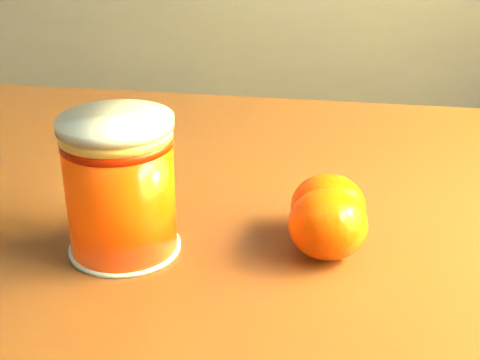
{
  "coord_description": "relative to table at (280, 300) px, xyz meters",
  "views": [
    {
      "loc": [
        0.82,
        -0.23,
        0.97
      ],
      "look_at": [
        0.84,
        0.24,
        0.75
      ],
      "focal_mm": 50.0,
      "sensor_mm": 36.0,
      "label": 1
    }
  ],
  "objects": [
    {
      "name": "juice_glass",
      "position": [
        -0.13,
        -0.05,
        0.14
      ],
      "size": [
        0.09,
        0.09,
        0.11
      ],
      "rotation": [
        0.0,
        0.0,
        0.03
      ],
      "color": "#FF4105",
      "rests_on": "table"
    },
    {
      "name": "table",
      "position": [
        0.0,
        0.0,
        0.0
      ],
      "size": [
        1.04,
        0.82,
        0.7
      ],
      "rotation": [
        0.0,
        0.0,
        -0.2
      ],
      "color": "brown",
      "rests_on": "ground"
    },
    {
      "name": "orange_back",
      "position": [
        0.03,
        -0.07,
        0.12
      ],
      "size": [
        0.08,
        0.08,
        0.05
      ],
      "primitive_type": "ellipsoid",
      "rotation": [
        0.0,
        0.0,
        0.37
      ],
      "color": "#FF5105",
      "rests_on": "table"
    },
    {
      "name": "orange_front",
      "position": [
        0.03,
        -0.04,
        0.12
      ],
      "size": [
        0.08,
        0.08,
        0.05
      ],
      "primitive_type": "ellipsoid",
      "rotation": [
        0.0,
        0.0,
        -0.4
      ],
      "color": "#FF5105",
      "rests_on": "table"
    }
  ]
}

